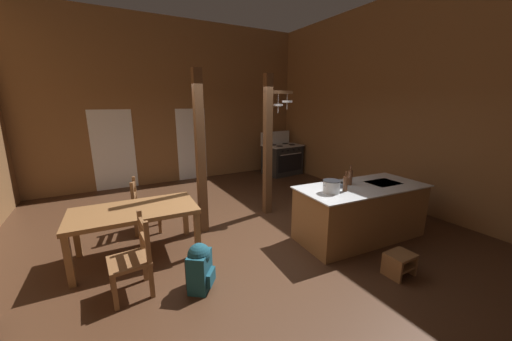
{
  "coord_description": "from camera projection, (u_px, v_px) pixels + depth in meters",
  "views": [
    {
      "loc": [
        -1.86,
        -3.78,
        2.21
      ],
      "look_at": [
        0.53,
        0.54,
        0.99
      ],
      "focal_mm": 19.37,
      "sensor_mm": 36.0,
      "label": 1
    }
  ],
  "objects": [
    {
      "name": "ground_plane",
      "position": [
        244.0,
        241.0,
        4.62
      ],
      "size": [
        8.22,
        9.06,
        0.1
      ],
      "primitive_type": "cube",
      "color": "#422819"
    },
    {
      "name": "dining_table",
      "position": [
        135.0,
        215.0,
        3.95
      ],
      "size": [
        1.73,
        0.96,
        0.74
      ],
      "color": "brown",
      "rests_on": "ground_plane"
    },
    {
      "name": "bottle_tall_on_counter",
      "position": [
        350.0,
        177.0,
        4.52
      ],
      "size": [
        0.07,
        0.07,
        0.33
      ],
      "color": "#56331E",
      "rests_on": "kitchen_island"
    },
    {
      "name": "support_post_center",
      "position": [
        200.0,
        155.0,
        4.59
      ],
      "size": [
        0.14,
        0.14,
        2.74
      ],
      "color": "brown",
      "rests_on": "ground_plane"
    },
    {
      "name": "wall_back",
      "position": [
        176.0,
        103.0,
        7.66
      ],
      "size": [
        8.22,
        0.14,
        4.39
      ],
      "primitive_type": "cube",
      "color": "brown",
      "rests_on": "ground_plane"
    },
    {
      "name": "wall_right",
      "position": [
        402.0,
        104.0,
        5.87
      ],
      "size": [
        0.14,
        9.06,
        4.39
      ],
      "primitive_type": "cube",
      "color": "brown",
      "rests_on": "ground_plane"
    },
    {
      "name": "glazed_door_back_left",
      "position": [
        114.0,
        150.0,
        7.09
      ],
      "size": [
        1.0,
        0.01,
        2.05
      ],
      "primitive_type": "cube",
      "color": "white",
      "rests_on": "ground_plane"
    },
    {
      "name": "kitchen_island",
      "position": [
        360.0,
        212.0,
        4.58
      ],
      "size": [
        2.22,
        1.1,
        0.9
      ],
      "color": "brown",
      "rests_on": "ground_plane"
    },
    {
      "name": "step_stool",
      "position": [
        400.0,
        262.0,
        3.61
      ],
      "size": [
        0.36,
        0.28,
        0.3
      ],
      "color": "brown",
      "rests_on": "ground_plane"
    },
    {
      "name": "mixing_bowl_on_counter",
      "position": [
        339.0,
        185.0,
        4.44
      ],
      "size": [
        0.19,
        0.19,
        0.07
      ],
      "color": "slate",
      "rests_on": "kitchen_island"
    },
    {
      "name": "stove_range",
      "position": [
        282.0,
        159.0,
        8.73
      ],
      "size": [
        1.22,
        0.92,
        1.32
      ],
      "color": "#262626",
      "rests_on": "ground_plane"
    },
    {
      "name": "stockpot_on_counter",
      "position": [
        331.0,
        186.0,
        4.12
      ],
      "size": [
        0.33,
        0.26,
        0.19
      ],
      "color": "silver",
      "rests_on": "kitchen_island"
    },
    {
      "name": "ladderback_chair_near_window",
      "position": [
        144.0,
        206.0,
        4.81
      ],
      "size": [
        0.51,
        0.51,
        0.95
      ],
      "color": "brown",
      "rests_on": "ground_plane"
    },
    {
      "name": "backpack",
      "position": [
        200.0,
        266.0,
        3.3
      ],
      "size": [
        0.39,
        0.39,
        0.6
      ],
      "color": "#194756",
      "rests_on": "ground_plane"
    },
    {
      "name": "bottle_short_on_counter",
      "position": [
        345.0,
        184.0,
        4.19
      ],
      "size": [
        0.07,
        0.07,
        0.31
      ],
      "color": "#56331E",
      "rests_on": "kitchen_island"
    },
    {
      "name": "glazed_panel_back_right",
      "position": [
        192.0,
        145.0,
        8.05
      ],
      "size": [
        0.84,
        0.01,
        2.05
      ],
      "primitive_type": "cube",
      "color": "white",
      "rests_on": "ground_plane"
    },
    {
      "name": "ladderback_chair_by_post",
      "position": [
        134.0,
        258.0,
        3.21
      ],
      "size": [
        0.47,
        0.47,
        0.95
      ],
      "color": "brown",
      "rests_on": "ground_plane"
    },
    {
      "name": "support_post_with_pot_rack",
      "position": [
        269.0,
        142.0,
        5.4
      ],
      "size": [
        0.6,
        0.21,
        2.74
      ],
      "color": "brown",
      "rests_on": "ground_plane"
    }
  ]
}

